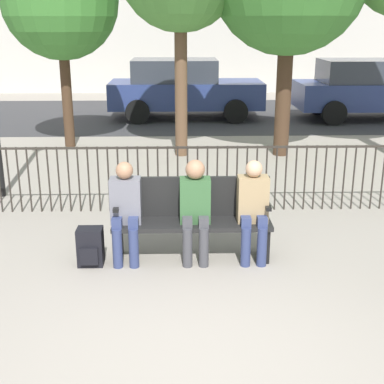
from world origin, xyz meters
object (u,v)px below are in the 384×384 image
tree_1 (60,1)px  park_bench (192,215)px  backpack (90,247)px  seated_person_0 (126,207)px  seated_person_2 (253,206)px  parked_car_1 (371,89)px  seated_person_1 (195,205)px  parked_car_0 (183,88)px

tree_1 → park_bench: bearing=-66.4°
backpack → seated_person_0: bearing=13.9°
seated_person_2 → parked_car_1: bearing=63.8°
seated_person_2 → backpack: (-1.82, -0.10, -0.43)m
seated_person_2 → backpack: 1.87m
park_bench → seated_person_1: size_ratio=1.53×
seated_person_0 → parked_car_0: size_ratio=0.28×
parked_car_0 → park_bench: bearing=-89.9°
backpack → parked_car_0: size_ratio=0.10×
parked_car_0 → seated_person_0: bearing=-94.4°
tree_1 → seated_person_0: bearing=-73.2°
seated_person_1 → backpack: (-1.17, -0.10, -0.45)m
park_bench → seated_person_2: (0.68, -0.13, 0.15)m
seated_person_2 → tree_1: tree_1 is taller
park_bench → seated_person_0: size_ratio=1.55×
seated_person_1 → parked_car_0: (-0.04, 9.37, 0.18)m
tree_1 → parked_car_0: 4.81m
seated_person_1 → parked_car_1: parked_car_1 is taller
park_bench → seated_person_2: 0.71m
park_bench → backpack: 1.19m
seated_person_2 → backpack: size_ratio=2.68×
seated_person_0 → parked_car_1: size_ratio=0.28×
tree_1 → parked_car_0: size_ratio=1.00×
seated_person_1 → tree_1: (-2.54, 5.87, 2.33)m
tree_1 → backpack: bearing=-77.1°
seated_person_0 → parked_car_1: bearing=57.0°
seated_person_0 → seated_person_1: 0.77m
tree_1 → seated_person_1: bearing=-66.6°
parked_car_0 → seated_person_1: bearing=-89.7°
park_bench → parked_car_0: (-0.01, 9.24, 0.35)m
park_bench → parked_car_1: parked_car_1 is taller
tree_1 → parked_car_0: tree_1 is taller
seated_person_2 → parked_car_0: (-0.69, 9.37, 0.20)m
seated_person_1 → parked_car_0: bearing=90.3°
seated_person_1 → parked_car_1: 10.40m
seated_person_0 → parked_car_1: (5.88, 9.06, 0.20)m
park_bench → seated_person_0: (-0.74, -0.13, 0.15)m
parked_car_1 → park_bench: bearing=-119.9°
seated_person_1 → tree_1: size_ratio=0.28×
tree_1 → parked_car_1: bearing=22.6°
seated_person_1 → tree_1: bearing=113.4°
seated_person_2 → parked_car_1: size_ratio=0.28×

